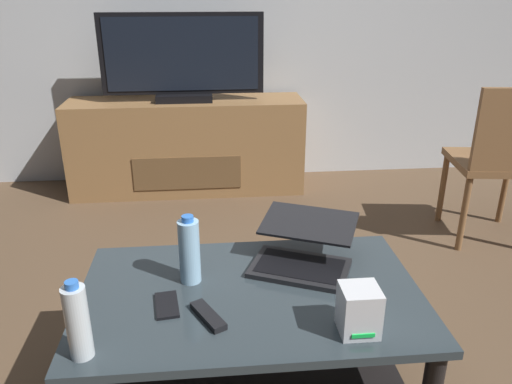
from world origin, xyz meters
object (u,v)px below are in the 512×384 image
Objects in this scene: media_cabinet at (187,146)px; tv_remote at (208,316)px; television at (183,60)px; laptop at (304,249)px; water_bottle_near at (78,322)px; water_bottle_far at (189,251)px; cell_phone at (167,305)px; router_box at (359,310)px; coffee_table at (251,326)px; dining_chair at (501,156)px.

media_cabinet is 10.20× the size of tv_remote.
tv_remote is at bearing -86.38° from television.
tv_remote is (-0.35, -0.30, -0.05)m from laptop.
water_bottle_near is 0.45m from water_bottle_far.
water_bottle_far is 1.75× the size of cell_phone.
router_box is 0.45m from tv_remote.
television is at bearing 104.15° from router_box.
tv_remote is (0.06, -0.22, -0.11)m from water_bottle_far.
cell_phone is at bearing -89.78° from television.
cell_phone is at bearing -116.51° from water_bottle_far.
media_cabinet is 6.66× the size of water_bottle_far.
water_bottle_far reaches higher than router_box.
media_cabinet reaches higher than coffee_table.
coffee_table is 4.61× the size of water_bottle_far.
router_box is (0.57, -2.30, 0.20)m from media_cabinet.
television reaches higher than router_box.
media_cabinet reaches higher than tv_remote.
laptop is (-1.26, -0.91, -0.01)m from dining_chair.
tv_remote is at bearing -139.50° from laptop.
water_bottle_near is (-0.69, -0.43, 0.05)m from laptop.
laptop reaches higher than tv_remote.
cell_phone is at bearing -147.01° from dining_chair.
water_bottle_far is (0.29, 0.35, 0.00)m from water_bottle_near.
laptop is at bearing 31.83° from water_bottle_near.
cell_phone is (0.01, -2.13, 0.13)m from media_cabinet.
media_cabinet is at bearing 97.71° from coffee_table.
dining_chair is at bearing 36.16° from coffee_table.
water_bottle_far is 0.25m from tv_remote.
television is 4.41× the size of water_bottle_far.
television is at bearing 84.91° from water_bottle_near.
router_box is 0.59× the size of water_bottle_far.
television is 2.04m from dining_chair.
coffee_table is at bearing 28.53° from water_bottle_near.
television is at bearing 104.47° from laptop.
water_bottle_far is 1.53× the size of tv_remote.
tv_remote reaches higher than coffee_table.
dining_chair reaches higher than water_bottle_far.
water_bottle_far is at bearing 147.05° from router_box.
laptop is at bearing 12.36° from tv_remote.
dining_chair reaches higher than tv_remote.
dining_chair reaches higher than media_cabinet.
cell_phone is (0.21, 0.21, -0.11)m from water_bottle_near.
coffee_table is 0.61m from water_bottle_near.
laptop is at bearing 17.12° from cell_phone.
laptop reaches higher than router_box.
water_bottle_near reaches higher than laptop.
water_bottle_far is (0.08, -1.98, 0.24)m from media_cabinet.
cell_phone is at bearing 44.12° from water_bottle_near.
water_bottle_near is (-1.95, -1.34, 0.04)m from dining_chair.
water_bottle_far is 0.20m from cell_phone.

